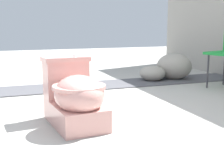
# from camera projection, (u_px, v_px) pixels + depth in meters

# --- Properties ---
(ground_plane) EXTENTS (14.00, 14.00, 0.00)m
(ground_plane) POSITION_uv_depth(u_px,v_px,m) (87.00, 115.00, 2.66)
(ground_plane) COLOR #A8A59E
(gravel_strip) EXTENTS (0.56, 8.00, 0.01)m
(gravel_strip) POSITION_uv_depth(u_px,v_px,m) (100.00, 85.00, 3.92)
(gravel_strip) COLOR #4C4C51
(gravel_strip) RESTS_ON ground
(toilet) EXTENTS (0.66, 0.43, 0.52)m
(toilet) POSITION_uv_depth(u_px,v_px,m) (75.00, 97.00, 2.36)
(toilet) COLOR #E09E93
(toilet) RESTS_ON ground
(boulder_near) EXTENTS (0.59, 0.61, 0.36)m
(boulder_near) POSITION_uv_depth(u_px,v_px,m) (174.00, 66.00, 4.33)
(boulder_near) COLOR gray
(boulder_near) RESTS_ON ground
(boulder_far) EXTENTS (0.46, 0.47, 0.21)m
(boulder_far) POSITION_uv_depth(u_px,v_px,m) (152.00, 73.00, 4.22)
(boulder_far) COLOR gray
(boulder_far) RESTS_ON ground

